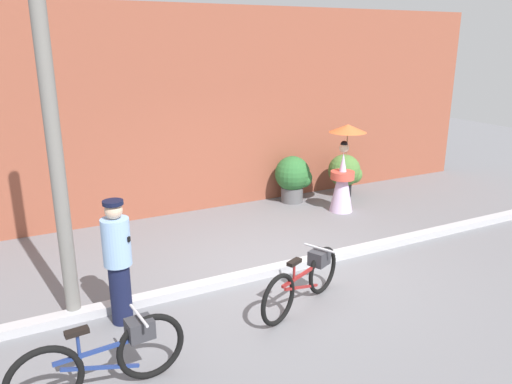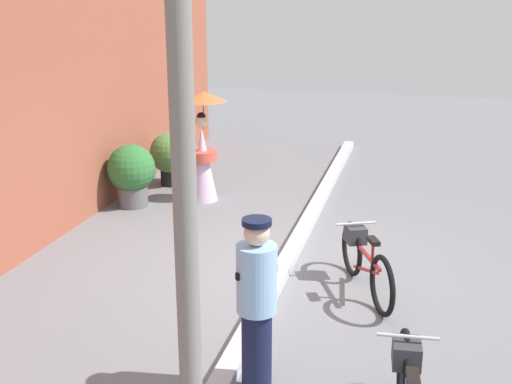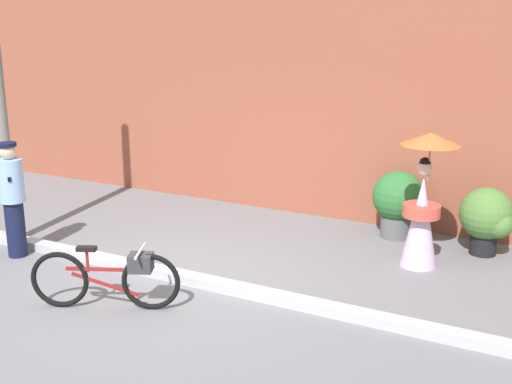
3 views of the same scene
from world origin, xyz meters
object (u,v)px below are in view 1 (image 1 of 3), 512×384
(bicycle_near_officer, at_px, (106,358))
(bicycle_far_side, at_px, (305,279))
(person_with_parasol, at_px, (343,169))
(utility_pole, at_px, (53,131))
(potted_plant_by_door, at_px, (345,173))
(person_officer, at_px, (118,260))
(potted_plant_small, at_px, (294,177))

(bicycle_near_officer, height_order, bicycle_far_side, bicycle_near_officer)
(person_with_parasol, distance_m, utility_pole, 6.04)
(bicycle_near_officer, distance_m, person_with_parasol, 6.50)
(bicycle_near_officer, bearing_deg, potted_plant_by_door, 35.06)
(person_officer, height_order, potted_plant_by_door, person_officer)
(bicycle_far_side, height_order, potted_plant_small, potted_plant_small)
(person_officer, bearing_deg, bicycle_near_officer, -108.69)
(bicycle_far_side, distance_m, person_with_parasol, 4.06)
(bicycle_far_side, xyz_separation_m, utility_pole, (-2.78, 1.10, 2.02))
(potted_plant_small, relative_size, utility_pole, 0.21)
(person_with_parasol, bearing_deg, utility_pole, -161.93)
(person_with_parasol, bearing_deg, bicycle_far_side, -133.66)
(bicycle_near_officer, height_order, potted_plant_by_door, potted_plant_by_door)
(potted_plant_by_door, height_order, utility_pole, utility_pole)
(person_officer, distance_m, potted_plant_small, 5.50)
(bicycle_far_side, relative_size, utility_pole, 0.33)
(bicycle_far_side, bearing_deg, potted_plant_by_door, 47.11)
(person_officer, distance_m, potted_plant_by_door, 6.51)
(bicycle_near_officer, xyz_separation_m, utility_pole, (-0.10, 1.68, 1.99))
(bicycle_far_side, height_order, utility_pole, utility_pole)
(bicycle_far_side, relative_size, person_with_parasol, 0.88)
(bicycle_far_side, xyz_separation_m, person_officer, (-2.25, 0.70, 0.46))
(person_with_parasol, bearing_deg, potted_plant_by_door, 49.98)
(bicycle_near_officer, distance_m, potted_plant_by_door, 7.54)
(person_officer, xyz_separation_m, potted_plant_small, (4.46, 3.21, -0.28))
(person_officer, relative_size, potted_plant_by_door, 1.68)
(person_officer, bearing_deg, person_with_parasol, 23.77)
(person_officer, relative_size, person_with_parasol, 0.89)
(bicycle_far_side, bearing_deg, utility_pole, 158.33)
(potted_plant_by_door, xyz_separation_m, potted_plant_small, (-1.28, 0.15, 0.02))
(potted_plant_by_door, distance_m, potted_plant_small, 1.29)
(person_with_parasol, distance_m, potted_plant_by_door, 1.15)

